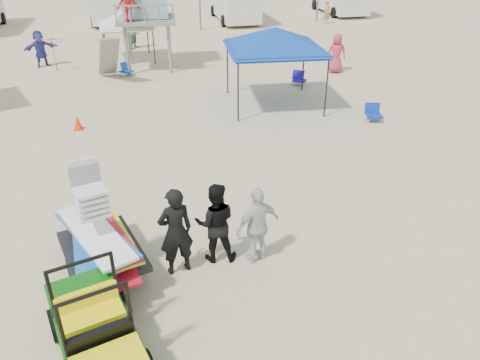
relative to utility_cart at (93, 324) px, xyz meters
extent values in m
plane|color=beige|center=(2.62, 0.29, -0.81)|extent=(140.00, 140.00, 0.00)
cube|color=#0D540D|center=(0.02, 0.03, -0.31)|extent=(1.74, 2.51, 0.40)
cube|color=yellow|center=(0.02, 0.03, -0.06)|extent=(1.18, 0.91, 0.22)
cube|color=black|center=(0.02, 2.33, -0.29)|extent=(1.97, 2.41, 0.13)
cylinder|color=black|center=(-0.58, 2.33, -0.53)|extent=(0.37, 0.59, 0.55)
imported|color=black|center=(1.52, 2.03, 0.17)|extent=(0.80, 0.62, 1.96)
imported|color=black|center=(2.37, 2.28, 0.10)|extent=(0.97, 0.81, 1.82)
imported|color=silver|center=(3.22, 2.03, 0.07)|extent=(1.11, 0.76, 1.76)
cylinder|color=gray|center=(0.75, 17.14, 0.33)|extent=(0.16, 0.16, 2.28)
cube|color=gray|center=(1.76, 18.14, 1.55)|extent=(2.93, 2.93, 0.15)
imported|color=#B20F0F|center=(1.03, 17.23, 2.42)|extent=(1.03, 0.59, 1.60)
cylinder|color=black|center=(4.66, 9.94, 0.33)|extent=(0.06, 0.06, 2.27)
pyramid|color=#0F3DA2|center=(6.30, 11.58, 2.22)|extent=(3.69, 3.69, 0.80)
cube|color=#0F3DA2|center=(6.30, 11.58, 1.42)|extent=(3.69, 3.69, 0.18)
cylinder|color=black|center=(-0.46, 18.83, 0.10)|extent=(0.06, 0.06, 1.81)
pyramid|color=silver|center=(0.73, 20.02, 1.75)|extent=(2.76, 2.76, 0.80)
cube|color=silver|center=(0.73, 20.02, 0.95)|extent=(2.76, 2.76, 0.18)
imported|color=#B11219|center=(-2.81, 18.50, 0.02)|extent=(2.17, 2.20, 1.66)
imported|color=#EEAF15|center=(-0.28, 18.08, 0.02)|extent=(2.40, 2.42, 1.65)
cone|color=#FD3A08|center=(-1.16, 10.49, -0.56)|extent=(0.34, 0.34, 0.50)
cube|color=#0F43A8|center=(0.55, 16.96, -0.59)|extent=(0.74, 0.73, 0.06)
cube|color=#0F43A8|center=(0.55, 17.20, -0.39)|extent=(0.52, 0.48, 0.44)
cylinder|color=#B2B2B7|center=(0.33, 16.76, -0.71)|extent=(0.03, 0.03, 0.20)
cube|color=#0E2C9D|center=(9.42, 8.95, -0.59)|extent=(0.65, 0.62, 0.06)
cube|color=#0E2C9D|center=(9.42, 9.19, -0.39)|extent=(0.57, 0.30, 0.44)
cylinder|color=#B2B2B7|center=(9.20, 8.75, -0.71)|extent=(0.03, 0.03, 0.20)
cube|color=#1D10B1|center=(8.16, 13.76, -0.59)|extent=(0.73, 0.73, 0.06)
cube|color=#1D10B1|center=(8.16, 14.00, -0.39)|extent=(0.53, 0.46, 0.44)
cylinder|color=#B2B2B7|center=(7.94, 13.56, -0.71)|extent=(0.03, 0.03, 0.20)
cylinder|color=black|center=(-1.63, 29.71, -0.41)|extent=(0.25, 0.80, 0.80)
cylinder|color=black|center=(7.37, 28.05, -0.41)|extent=(0.25, 0.80, 0.80)
cylinder|color=black|center=(16.37, 29.68, -0.41)|extent=(0.25, 0.80, 0.80)
imported|color=#4D8151|center=(1.17, 22.75, 0.09)|extent=(1.04, 1.10, 1.80)
imported|color=tan|center=(14.90, 27.52, 0.01)|extent=(0.70, 0.60, 1.63)
imported|color=#C23745|center=(10.55, 15.40, 0.12)|extent=(1.03, 0.81, 1.85)
imported|color=#303590|center=(-3.60, 19.64, 0.09)|extent=(1.73, 1.17, 1.79)
camera|label=1|loc=(1.12, -5.78, 5.58)|focal=35.00mm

